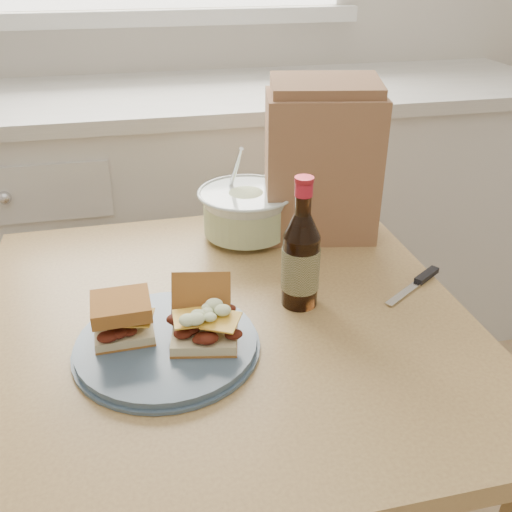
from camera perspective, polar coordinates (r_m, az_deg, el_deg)
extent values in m
cube|color=silver|center=(2.03, -6.92, 2.56)|extent=(2.40, 0.60, 0.90)
cube|color=silver|center=(1.87, -7.78, 15.58)|extent=(2.50, 0.64, 0.04)
cube|color=tan|center=(1.06, -3.21, -6.88)|extent=(0.90, 0.90, 0.04)
cube|color=tan|center=(1.61, -19.69, -11.06)|extent=(0.06, 0.06, 0.70)
cube|color=tan|center=(1.68, 8.20, -7.65)|extent=(0.06, 0.06, 0.70)
cylinder|color=#445A6F|center=(0.98, -8.89, -8.75)|extent=(0.30, 0.30, 0.02)
cube|color=beige|center=(0.99, -13.04, -7.28)|extent=(0.10, 0.09, 0.02)
cube|color=yellow|center=(0.97, -13.24, -5.85)|extent=(0.06, 0.06, 0.00)
cube|color=#A1662A|center=(0.96, -13.36, -4.91)|extent=(0.10, 0.09, 0.03)
cube|color=beige|center=(0.96, -5.13, -7.87)|extent=(0.12, 0.12, 0.02)
cube|color=yellow|center=(0.94, -5.22, -6.25)|extent=(0.07, 0.07, 0.00)
cube|color=#A1662A|center=(0.99, -5.48, -4.24)|extent=(0.11, 0.09, 0.09)
cone|color=silver|center=(1.30, -1.00, 4.14)|extent=(0.21, 0.21, 0.11)
cylinder|color=beige|center=(1.30, -1.00, 3.94)|extent=(0.19, 0.19, 0.07)
torus|color=silver|center=(1.28, -1.03, 6.38)|extent=(0.22, 0.22, 0.01)
cylinder|color=silver|center=(1.29, -2.19, 8.24)|extent=(0.03, 0.09, 0.14)
cylinder|color=black|center=(1.05, 4.46, -1.46)|extent=(0.07, 0.07, 0.14)
cone|color=black|center=(1.01, 4.65, 3.08)|extent=(0.07, 0.07, 0.04)
cylinder|color=black|center=(0.99, 4.77, 5.78)|extent=(0.03, 0.03, 0.06)
cylinder|color=#B8182E|center=(0.98, 4.81, 6.68)|extent=(0.03, 0.03, 0.02)
cylinder|color=#A31E2A|center=(0.97, 4.85, 7.63)|extent=(0.03, 0.03, 0.01)
cylinder|color=#33391C|center=(1.05, 4.47, -1.20)|extent=(0.07, 0.07, 0.08)
cube|color=silver|center=(1.15, 14.73, -3.49)|extent=(0.11, 0.08, 0.00)
cube|color=black|center=(1.21, 16.70, -1.85)|extent=(0.07, 0.05, 0.01)
cube|color=#9C6D4B|center=(1.29, 6.55, 8.85)|extent=(0.27, 0.20, 0.32)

